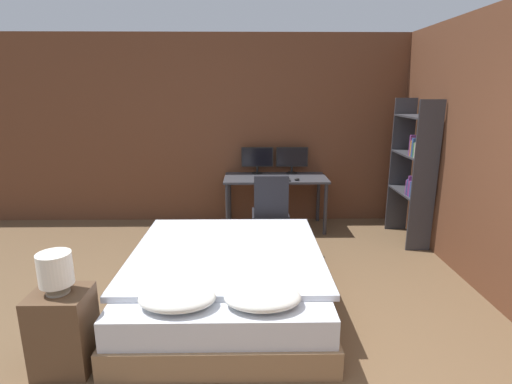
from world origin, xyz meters
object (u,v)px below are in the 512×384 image
(monitor_left, at_px, (257,158))
(office_chair, at_px, (270,220))
(bedside_lamp, at_px, (55,270))
(keyboard, at_px, (277,180))
(bed, at_px, (227,280))
(desk, at_px, (275,183))
(nightstand, at_px, (64,331))
(computer_mouse, at_px, (297,179))
(monitor_right, at_px, (292,158))
(bookshelf, at_px, (415,166))

(monitor_left, height_order, office_chair, monitor_left)
(bedside_lamp, bearing_deg, keyboard, 58.54)
(keyboard, bearing_deg, bed, -106.91)
(desk, bearing_deg, bed, -105.11)
(desk, relative_size, keyboard, 3.91)
(bed, distance_m, nightstand, 1.39)
(bed, bearing_deg, computer_mouse, 65.82)
(monitor_left, relative_size, office_chair, 0.47)
(nightstand, distance_m, monitor_right, 3.80)
(nightstand, distance_m, keyboard, 3.23)
(bed, xyz_separation_m, computer_mouse, (0.85, 1.88, 0.52))
(bed, xyz_separation_m, bedside_lamp, (-1.10, -0.85, 0.51))
(bedside_lamp, height_order, keyboard, bedside_lamp)
(keyboard, bearing_deg, bookshelf, -10.54)
(computer_mouse, distance_m, office_chair, 0.78)
(monitor_right, relative_size, bookshelf, 0.25)
(nightstand, height_order, monitor_right, monitor_right)
(bed, relative_size, monitor_left, 4.57)
(monitor_left, distance_m, computer_mouse, 0.74)
(computer_mouse, relative_size, office_chair, 0.07)
(office_chair, height_order, bookshelf, bookshelf)
(bookshelf, bearing_deg, office_chair, -172.28)
(desk, height_order, computer_mouse, computer_mouse)
(monitor_right, bearing_deg, keyboard, -117.65)
(desk, distance_m, office_chair, 0.86)
(nightstand, distance_m, bookshelf, 4.21)
(monitor_right, xyz_separation_m, keyboard, (-0.25, -0.48, -0.21))
(computer_mouse, xyz_separation_m, office_chair, (-0.38, -0.57, -0.39))
(monitor_left, height_order, bookshelf, bookshelf)
(monitor_right, xyz_separation_m, computer_mouse, (0.02, -0.48, -0.20))
(monitor_right, height_order, keyboard, monitor_right)
(bed, distance_m, monitor_right, 2.60)
(bedside_lamp, height_order, monitor_right, monitor_right)
(monitor_left, bearing_deg, office_chair, -82.21)
(bedside_lamp, relative_size, keyboard, 0.79)
(nightstand, xyz_separation_m, keyboard, (1.67, 2.73, 0.46))
(nightstand, relative_size, computer_mouse, 8.44)
(nightstand, height_order, desk, desk)
(desk, relative_size, office_chair, 1.48)
(monitor_right, bearing_deg, desk, -136.14)
(monitor_right, bearing_deg, bedside_lamp, -120.91)
(desk, height_order, monitor_left, monitor_left)
(computer_mouse, height_order, bookshelf, bookshelf)
(desk, bearing_deg, computer_mouse, -41.08)
(bed, distance_m, monitor_left, 2.49)
(keyboard, relative_size, office_chair, 0.38)
(keyboard, bearing_deg, desk, 90.00)
(desk, relative_size, bookshelf, 0.78)
(computer_mouse, bearing_deg, nightstand, -125.44)
(monitor_left, distance_m, keyboard, 0.58)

